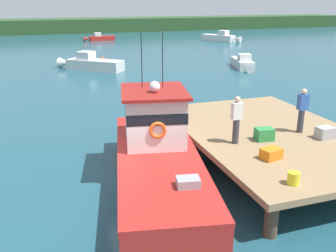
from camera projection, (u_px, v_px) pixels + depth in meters
name	position (u px, v px, depth m)	size (l,w,h in m)	color
ground_plane	(146.00, 179.00, 12.69)	(200.00, 200.00, 0.00)	#1E4C5B
dock	(270.00, 134.00, 13.79)	(6.00, 9.00, 1.20)	#4C3D2D
main_fishing_boat	(156.00, 153.00, 12.26)	(4.04, 9.97, 4.80)	red
crate_single_far	(271.00, 154.00, 11.35)	(0.60, 0.44, 0.33)	orange
crate_single_by_cleat	(264.00, 134.00, 12.83)	(0.60, 0.44, 0.42)	#2D8442
crate_stack_near_edge	(325.00, 133.00, 13.00)	(0.60, 0.44, 0.41)	#9E9EA3
bait_bucket	(293.00, 178.00, 9.78)	(0.32, 0.32, 0.34)	yellow
deckhand_by_the_boat	(237.00, 119.00, 12.34)	(0.36, 0.22, 1.63)	#383842
deckhand_further_back	(302.00, 110.00, 13.39)	(0.36, 0.22, 1.63)	#383842
moored_boat_near_channel	(91.00, 64.00, 32.15)	(5.51, 4.86, 1.56)	silver
moored_boat_outer_mooring	(243.00, 63.00, 33.03)	(2.37, 5.14, 1.29)	silver
moored_boat_far_right	(221.00, 38.00, 54.02)	(4.34, 5.79, 1.55)	silver
moored_boat_far_left	(100.00, 38.00, 54.97)	(4.58, 1.35, 1.16)	red
mooring_buoy_spare_mooring	(103.00, 59.00, 36.60)	(0.44, 0.44, 0.44)	#EA5B19
far_shoreline	(56.00, 26.00, 67.90)	(120.00, 8.00, 2.40)	#284723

